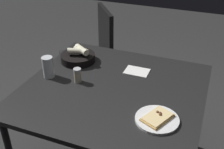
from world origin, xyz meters
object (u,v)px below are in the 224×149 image
pizza_plate (157,119)px  bread_basket (78,57)px  dining_table (113,95)px  chair_far (94,50)px  beer_glass (48,68)px  pepper_shaker (78,76)px

pizza_plate → bread_basket: bearing=-32.5°
dining_table → pizza_plate: pizza_plate is taller
dining_table → chair_far: chair_far is taller
dining_table → beer_glass: size_ratio=7.78×
bread_basket → chair_far: (0.16, -0.58, -0.24)m
pizza_plate → dining_table: bearing=-32.3°
beer_glass → chair_far: chair_far is taller
beer_glass → pepper_shaker: (-0.21, -0.01, -0.02)m
beer_glass → chair_far: size_ratio=0.15×
pizza_plate → chair_far: 1.33m
pizza_plate → bread_basket: (0.68, -0.43, 0.02)m
pizza_plate → pepper_shaker: bearing=-18.5°
pizza_plate → pepper_shaker: 0.58m
dining_table → bread_basket: 0.44m
dining_table → chair_far: size_ratio=1.20×
beer_glass → bread_basket: bearing=-107.0°
dining_table → pizza_plate: bearing=147.7°
pizza_plate → beer_glass: (0.76, -0.17, 0.05)m
pizza_plate → chair_far: (0.83, -1.02, -0.22)m
bread_basket → pepper_shaker: size_ratio=2.58×
bread_basket → pepper_shaker: 0.28m
bread_basket → beer_glass: bearing=73.0°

